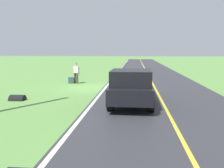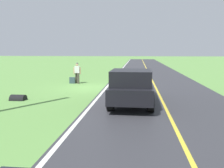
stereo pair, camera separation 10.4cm
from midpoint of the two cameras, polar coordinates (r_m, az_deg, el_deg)
ground_plane at (r=17.72m, az=-5.32°, el=-0.90°), size 200.00×200.00×0.00m
road_surface at (r=17.43m, az=10.68°, el=-1.14°), size 7.64×120.00×0.00m
lane_edge_line at (r=17.51m, az=-1.28°, el=-0.95°), size 0.16×117.60×0.00m
lane_centre_line at (r=17.43m, az=10.68°, el=-1.13°), size 0.14×117.60×0.00m
hitchhiker_walking at (r=20.12m, az=-8.12°, el=2.93°), size 0.62×0.51×1.75m
suitcase_carried at (r=20.21m, az=-9.29°, el=0.87°), size 0.47×0.21×0.52m
pickup_truck_passing at (r=12.14m, az=4.97°, el=-0.37°), size 2.16×5.43×1.82m
drainage_culvert at (r=14.27m, az=-21.22°, el=-3.57°), size 0.80×0.60×0.60m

